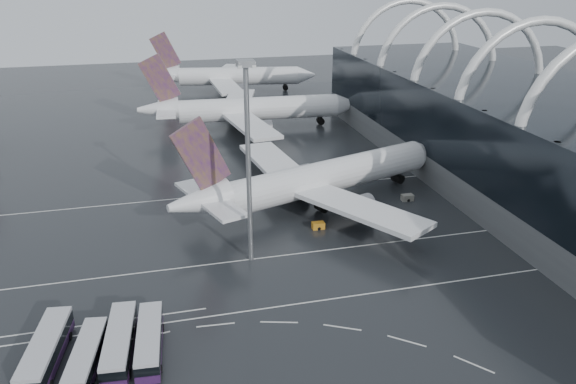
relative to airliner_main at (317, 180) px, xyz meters
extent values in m
plane|color=black|center=(-14.96, -30.12, -5.31)|extent=(420.00, 420.00, 0.00)
cube|color=#515456|center=(47.04, -10.12, -2.31)|extent=(42.00, 160.00, 6.00)
cube|color=black|center=(47.04, -10.12, 7.69)|extent=(42.00, 160.00, 14.00)
torus|color=white|center=(43.04, -2.12, 12.69)|extent=(33.80, 1.80, 33.80)
torus|color=white|center=(43.04, 16.88, 12.69)|extent=(33.80, 1.80, 33.80)
torus|color=white|center=(43.04, 35.88, 12.69)|extent=(33.80, 1.80, 33.80)
torus|color=white|center=(43.04, 54.88, 12.69)|extent=(33.80, 1.80, 33.80)
cube|color=silver|center=(-14.96, -32.12, -5.31)|extent=(120.00, 0.25, 0.01)
cube|color=silver|center=(-14.96, -18.12, -5.31)|extent=(120.00, 0.25, 0.01)
cube|color=silver|center=(-14.96, 9.88, -5.31)|extent=(120.00, 0.25, 0.01)
cube|color=silver|center=(-38.96, -30.12, -5.31)|extent=(28.00, 0.25, 0.01)
cylinder|color=white|center=(3.02, 1.03, 0.19)|extent=(44.71, 20.44, 6.26)
cone|color=white|center=(27.44, 9.33, 0.19)|extent=(8.15, 8.01, 6.26)
cone|color=white|center=(-23.43, -7.97, 1.27)|extent=(12.24, 9.40, 6.26)
cube|color=#481B73|center=(-22.41, -7.62, 9.26)|extent=(10.06, 3.96, 13.27)
cube|color=white|center=(-21.39, -7.27, 1.27)|extent=(10.86, 19.97, 0.54)
cube|color=white|center=(3.28, -13.14, -0.45)|extent=(20.31, 27.06, 0.86)
cube|color=white|center=(-5.41, 12.42, -0.45)|extent=(10.69, 27.70, 0.86)
cylinder|color=slate|center=(5.13, -8.52, -2.40)|extent=(6.80, 5.39, 3.67)
cylinder|color=slate|center=(-1.13, 9.88, -2.40)|extent=(6.80, 5.39, 3.67)
cube|color=black|center=(-1.07, -0.36, -4.12)|extent=(14.49, 10.71, 2.38)
cylinder|color=white|center=(0.11, 56.40, 0.33)|extent=(44.93, 9.07, 6.42)
cone|color=white|center=(25.70, 54.87, 0.33)|extent=(7.01, 6.80, 6.42)
cone|color=white|center=(-27.68, 58.06, 1.44)|extent=(11.43, 7.07, 6.42)
cube|color=#481B73|center=(-26.58, 57.99, 9.63)|extent=(10.68, 1.30, 13.61)
cube|color=white|center=(-25.47, 57.93, 1.44)|extent=(6.16, 20.18, 0.55)
cube|color=white|center=(-5.13, 42.85, -0.33)|extent=(11.79, 28.51, 0.89)
cube|color=white|center=(-3.48, 70.47, -0.33)|extent=(14.82, 28.73, 0.89)
cylinder|color=slate|center=(-1.58, 46.52, -2.32)|extent=(6.30, 4.12, 3.76)
cylinder|color=slate|center=(-0.40, 66.41, -2.32)|extent=(6.30, 4.12, 3.76)
cube|color=black|center=(-4.30, 56.66, -4.10)|extent=(13.68, 7.86, 2.43)
cylinder|color=white|center=(2.58, 105.72, 0.26)|extent=(42.93, 13.54, 6.34)
cone|color=white|center=(26.73, 101.51, 0.26)|extent=(7.55, 7.37, 6.34)
cone|color=white|center=(-23.72, 110.31, 1.35)|extent=(11.85, 8.12, 6.34)
cube|color=#481B73|center=(-22.65, 110.12, 9.44)|extent=(10.48, 2.45, 13.43)
cube|color=white|center=(-21.57, 109.93, 1.35)|extent=(8.22, 20.22, 0.55)
cube|color=white|center=(-4.07, 93.02, -0.40)|extent=(8.64, 27.57, 0.87)
cube|color=white|center=(0.62, 119.92, -0.40)|extent=(17.28, 28.19, 0.87)
cylinder|color=slate|center=(-0.19, 96.22, -2.36)|extent=(6.56, 4.69, 3.71)
cylinder|color=slate|center=(3.19, 115.59, -2.36)|extent=(6.56, 4.69, 3.71)
cube|color=black|center=(-1.73, 106.47, -4.11)|extent=(14.12, 9.14, 2.40)
cube|color=#311441|center=(-44.43, -36.93, -4.37)|extent=(4.89, 13.97, 1.16)
cube|color=black|center=(-44.43, -36.93, -3.10)|extent=(4.92, 13.71, 1.37)
cube|color=#BCBCC1|center=(-44.43, -36.93, -2.18)|extent=(4.89, 13.97, 0.47)
cylinder|color=black|center=(-43.58, -41.47, -4.79)|extent=(0.51, 1.09, 1.05)
cylinder|color=black|center=(-42.38, -32.80, -4.79)|extent=(0.51, 1.09, 1.05)
cylinder|color=black|center=(-45.28, -32.40, -4.79)|extent=(0.51, 1.09, 1.05)
cube|color=#311441|center=(-39.77, -39.01, -4.48)|extent=(4.44, 12.29, 1.02)
cube|color=black|center=(-39.77, -39.01, -3.37)|extent=(4.46, 12.06, 1.20)
cube|color=#BCBCC1|center=(-39.77, -39.01, -2.56)|extent=(4.44, 12.29, 0.42)
cylinder|color=black|center=(-37.93, -35.40, -4.85)|extent=(0.46, 0.96, 0.93)
cylinder|color=black|center=(-40.47, -35.02, -4.85)|extent=(0.46, 0.96, 0.93)
cube|color=#311441|center=(-36.08, -37.39, -4.40)|extent=(4.07, 13.42, 1.12)
cube|color=black|center=(-36.08, -37.39, -3.18)|extent=(4.11, 13.16, 1.32)
cube|color=#BCBCC1|center=(-36.08, -37.39, -2.29)|extent=(4.07, 13.42, 0.46)
cylinder|color=black|center=(-35.03, -41.72, -4.80)|extent=(0.44, 1.04, 1.02)
cylinder|color=black|center=(-37.85, -41.48, -4.80)|extent=(0.44, 1.04, 1.02)
cylinder|color=black|center=(-34.31, -33.30, -4.80)|extent=(0.44, 1.04, 1.02)
cylinder|color=black|center=(-37.12, -33.06, -4.80)|extent=(0.44, 1.04, 1.02)
cube|color=#311441|center=(-32.57, -37.71, -4.45)|extent=(3.64, 12.69, 1.06)
cube|color=black|center=(-32.57, -37.71, -3.29)|extent=(3.68, 12.44, 1.25)
cube|color=#BCBCC1|center=(-32.57, -37.71, -2.45)|extent=(3.64, 12.69, 0.43)
cylinder|color=black|center=(-31.51, -41.80, -4.83)|extent=(0.40, 0.98, 0.96)
cylinder|color=black|center=(-34.18, -41.62, -4.83)|extent=(0.40, 0.98, 0.96)
cylinder|color=black|center=(-30.96, -33.81, -4.83)|extent=(0.40, 0.98, 0.96)
cylinder|color=black|center=(-33.64, -33.62, -4.83)|extent=(0.40, 0.98, 0.96)
cylinder|color=gray|center=(-16.38, -18.04, 10.07)|extent=(0.77, 0.77, 30.77)
cube|color=gray|center=(-16.38, -18.04, 25.78)|extent=(2.42, 2.42, 0.88)
cube|color=white|center=(-16.38, -18.04, 25.45)|extent=(2.20, 2.20, 0.44)
cube|color=slate|center=(8.42, -0.49, -4.77)|extent=(2.00, 1.18, 1.09)
cube|color=#C37B1A|center=(-2.69, -10.04, -4.71)|extent=(2.21, 1.31, 1.21)
cube|color=slate|center=(18.24, -2.26, -4.68)|extent=(2.31, 1.37, 1.26)
camera|label=1|loc=(-29.93, -96.10, 39.04)|focal=35.00mm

